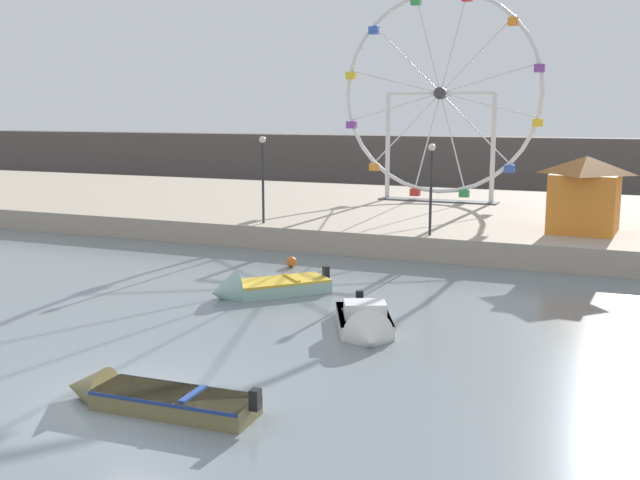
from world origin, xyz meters
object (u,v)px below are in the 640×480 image
Objects in this scene: motorboat_white_red_stripe at (366,325)px; promenade_lamp_near at (431,176)px; ferris_wheel_white_frame at (440,97)px; promenade_lamp_far at (263,167)px; motorboat_seafoam at (259,288)px; carnival_booth_orange_canopy at (585,193)px; mooring_buoy_orange at (291,262)px; motorboat_olive_wood at (143,396)px.

promenade_lamp_near is (-1.15, 11.70, 3.42)m from motorboat_white_red_stripe.
ferris_wheel_white_frame is 13.80m from promenade_lamp_far.
motorboat_white_red_stripe is 0.98× the size of motorboat_seafoam.
promenade_lamp_far reaches higher than motorboat_white_red_stripe.
carnival_booth_orange_canopy is (4.98, 15.30, 2.58)m from motorboat_white_red_stripe.
motorboat_seafoam is at bearing -125.61° from carnival_booth_orange_canopy.
ferris_wheel_white_frame is 28.14× the size of mooring_buoy_orange.
promenade_lamp_near is 9.09× the size of mooring_buoy_orange.
ferris_wheel_white_frame is 2.95× the size of promenade_lamp_far.
ferris_wheel_white_frame reaches higher than motorboat_white_red_stripe.
promenade_lamp_far is 6.56m from mooring_buoy_orange.
motorboat_white_red_stripe is at bearing -80.82° from ferris_wheel_white_frame.
mooring_buoy_orange is (3.48, -4.26, -3.57)m from promenade_lamp_far.
motorboat_olive_wood is at bearing -87.79° from ferris_wheel_white_frame.
carnival_booth_orange_canopy reaches higher than mooring_buoy_orange.
motorboat_olive_wood is 7.55m from motorboat_white_red_stripe.
carnival_booth_orange_canopy is at bearing 30.40° from promenade_lamp_near.
motorboat_white_red_stripe is 16.29m from carnival_booth_orange_canopy.
motorboat_seafoam is 4.96m from mooring_buoy_orange.
ferris_wheel_white_frame is (-1.20, 31.23, 7.05)m from motorboat_olive_wood.
ferris_wheel_white_frame reaches higher than carnival_booth_orange_canopy.
promenade_lamp_far reaches higher than carnival_booth_orange_canopy.
motorboat_olive_wood is 20.61m from promenade_lamp_far.
ferris_wheel_white_frame reaches higher than promenade_lamp_near.
ferris_wheel_white_frame is 3.10× the size of promenade_lamp_near.
promenade_lamp_near is at bearing 38.44° from mooring_buoy_orange.
carnival_booth_orange_canopy is at bearing 12.53° from promenade_lamp_far.
motorboat_seafoam is 10.76m from promenade_lamp_far.
carnival_booth_orange_canopy is at bearing -111.35° from motorboat_olive_wood.
motorboat_seafoam reaches higher than motorboat_white_red_stripe.
promenade_lamp_near is 8.39m from promenade_lamp_far.
ferris_wheel_white_frame is at bearing -90.17° from motorboat_olive_wood.
mooring_buoy_orange is at bearing -142.38° from carnival_booth_orange_canopy.
motorboat_white_red_stripe is at bearing 102.50° from motorboat_seafoam.
carnival_booth_orange_canopy reaches higher than motorboat_seafoam.
ferris_wheel_white_frame is 3.44× the size of carnival_booth_orange_canopy.
carnival_booth_orange_canopy is at bearing 137.44° from motorboat_white_red_stripe.
ferris_wheel_white_frame reaches higher than motorboat_olive_wood.
promenade_lamp_near is at bearing 161.09° from motorboat_white_red_stripe.
promenade_lamp_far is at bearing -72.73° from motorboat_olive_wood.
motorboat_olive_wood is 1.16× the size of promenade_lamp_far.
mooring_buoy_orange is (-11.03, -7.48, -2.63)m from carnival_booth_orange_canopy.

